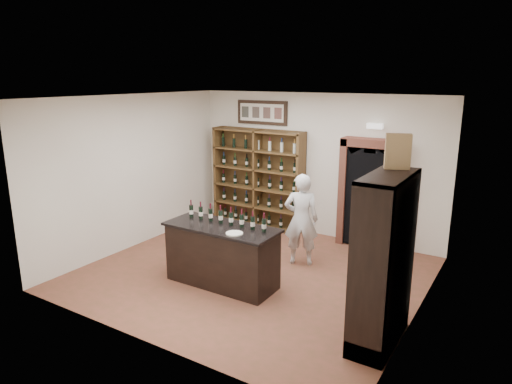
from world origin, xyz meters
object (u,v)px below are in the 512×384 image
(tasting_counter, at_px, (222,256))
(shopkeeper, at_px, (301,219))
(counter_bottle_0, at_px, (191,211))
(wine_shelf, at_px, (259,178))
(side_cabinet, at_px, (384,288))
(wine_crate, at_px, (398,151))

(tasting_counter, relative_size, shopkeeper, 1.12)
(counter_bottle_0, xyz_separation_m, shopkeeper, (1.43, 1.32, -0.27))
(wine_shelf, xyz_separation_m, side_cabinet, (3.82, -3.23, -0.35))
(side_cabinet, height_order, shopkeeper, side_cabinet)
(wine_shelf, distance_m, side_cabinet, 5.02)
(tasting_counter, height_order, shopkeeper, shopkeeper)
(tasting_counter, bearing_deg, shopkeeper, 63.72)
(wine_shelf, bearing_deg, wine_crate, -36.96)
(tasting_counter, xyz_separation_m, shopkeeper, (0.71, 1.44, 0.34))
(wine_shelf, distance_m, counter_bottle_0, 2.83)
(side_cabinet, height_order, wine_crate, wine_crate)
(side_cabinet, bearing_deg, wine_crate, 98.54)
(shopkeeper, distance_m, wine_crate, 2.85)
(counter_bottle_0, relative_size, shopkeeper, 0.18)
(tasting_counter, distance_m, side_cabinet, 2.75)
(shopkeeper, relative_size, wine_crate, 3.82)
(side_cabinet, distance_m, wine_crate, 1.71)
(side_cabinet, bearing_deg, counter_bottle_0, 172.99)
(shopkeeper, bearing_deg, tasting_counter, 39.24)
(side_cabinet, bearing_deg, shopkeeper, 139.19)
(shopkeeper, bearing_deg, wine_crate, 121.10)
(wine_shelf, xyz_separation_m, shopkeeper, (1.81, -1.49, -0.26))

